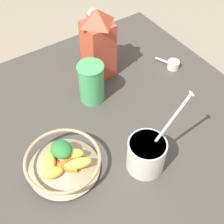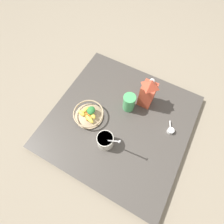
# 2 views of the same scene
# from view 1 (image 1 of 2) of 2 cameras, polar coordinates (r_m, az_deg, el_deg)

# --- Properties ---
(ground_plane) EXTENTS (6.00, 6.00, 0.00)m
(ground_plane) POSITION_cam_1_polar(r_m,az_deg,el_deg) (1.01, -0.29, -3.43)
(ground_plane) COLOR gray
(countertop) EXTENTS (0.92, 0.92, 0.05)m
(countertop) POSITION_cam_1_polar(r_m,az_deg,el_deg) (0.99, -0.30, -2.57)
(countertop) COLOR #47423D
(countertop) RESTS_ON ground_plane
(fruit_bowl) EXTENTS (0.21, 0.21, 0.08)m
(fruit_bowl) POSITION_cam_1_polar(r_m,az_deg,el_deg) (0.85, -8.90, -9.08)
(fruit_bowl) COLOR tan
(fruit_bowl) RESTS_ON countertop
(milk_carton) EXTENTS (0.09, 0.09, 0.25)m
(milk_carton) POSITION_cam_1_polar(r_m,az_deg,el_deg) (1.06, -2.55, 12.38)
(milk_carton) COLOR #CC4C33
(milk_carton) RESTS_ON countertop
(yogurt_tub) EXTENTS (0.16, 0.10, 0.24)m
(yogurt_tub) POSITION_cam_1_polar(r_m,az_deg,el_deg) (0.84, 6.34, -7.52)
(yogurt_tub) COLOR silver
(yogurt_tub) RESTS_ON countertop
(drinking_cup) EXTENTS (0.09, 0.09, 0.14)m
(drinking_cup) POSITION_cam_1_polar(r_m,az_deg,el_deg) (0.99, -3.78, 5.51)
(drinking_cup) COLOR #4CB266
(drinking_cup) RESTS_ON countertop
(measuring_scoop) EXTENTS (0.05, 0.09, 0.03)m
(measuring_scoop) POSITION_cam_1_polar(r_m,az_deg,el_deg) (1.17, 11.05, 8.53)
(measuring_scoop) COLOR white
(measuring_scoop) RESTS_ON countertop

